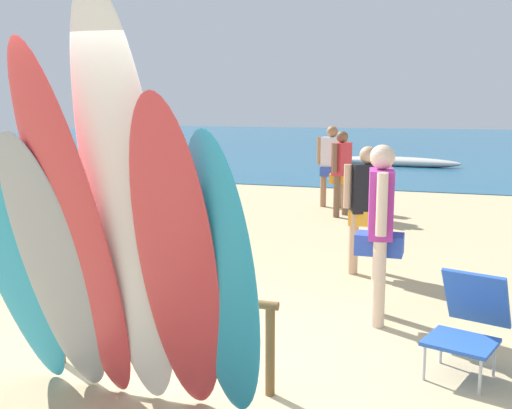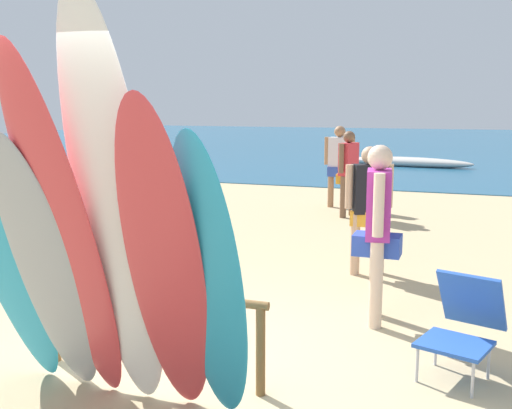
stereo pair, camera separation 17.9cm
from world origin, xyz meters
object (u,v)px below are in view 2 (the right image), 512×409
(surfboard_grey_1, at_px, (46,270))
(surfboard_teal_5, at_px, (210,283))
(beachgoer_midbeach, at_px, (378,222))
(surfboard_rack, at_px, (150,313))
(surfboard_white_3, at_px, (115,216))
(beachgoer_near_rack, at_px, (369,201))
(surfboard_red_2, at_px, (66,238))
(beach_chair_red, at_px, (464,321))
(beachgoer_photographing, at_px, (339,161))
(distant_boat, at_px, (407,162))
(beachgoer_strolling, at_px, (348,168))
(surfboard_red_4, at_px, (165,267))

(surfboard_grey_1, distance_m, surfboard_teal_5, 1.19)
(beachgoer_midbeach, bearing_deg, surfboard_rack, 133.07)
(surfboard_grey_1, distance_m, beachgoer_midbeach, 3.08)
(surfboard_rack, bearing_deg, surfboard_white_3, -77.10)
(beachgoer_near_rack, bearing_deg, surfboard_grey_1, -138.41)
(surfboard_red_2, distance_m, surfboard_teal_5, 0.99)
(surfboard_rack, bearing_deg, surfboard_teal_5, -36.21)
(beachgoer_near_rack, relative_size, beach_chair_red, 1.87)
(beachgoer_near_rack, bearing_deg, beachgoer_photographing, 78.37)
(surfboard_red_2, distance_m, distant_boat, 17.93)
(surfboard_red_2, height_order, surfboard_teal_5, surfboard_red_2)
(beachgoer_near_rack, height_order, beachgoer_photographing, beachgoer_photographing)
(surfboard_red_2, xyz_separation_m, beachgoer_strolling, (0.32, 7.98, -0.31))
(surfboard_red_4, relative_size, surfboard_teal_5, 1.13)
(surfboard_white_3, xyz_separation_m, distant_boat, (0.12, 17.85, -1.24))
(surfboard_grey_1, xyz_separation_m, surfboard_teal_5, (1.19, 0.07, 0.01))
(beachgoer_strolling, bearing_deg, surfboard_teal_5, -155.45)
(surfboard_rack, height_order, surfboard_red_4, surfboard_red_4)
(surfboard_red_2, bearing_deg, beachgoer_photographing, 95.09)
(beachgoer_near_rack, distance_m, beachgoer_strolling, 3.94)
(beach_chair_red, bearing_deg, beachgoer_strolling, 126.68)
(surfboard_red_2, distance_m, beachgoer_photographing, 8.93)
(surfboard_teal_5, xyz_separation_m, beach_chair_red, (1.52, 1.44, -0.57))
(surfboard_rack, height_order, beachgoer_strolling, beachgoer_strolling)
(surfboard_teal_5, bearing_deg, beach_chair_red, 48.05)
(surfboard_teal_5, relative_size, beachgoer_photographing, 1.21)
(surfboard_rack, distance_m, distant_boat, 17.19)
(beachgoer_photographing, height_order, beachgoer_strolling, beachgoer_photographing)
(surfboard_rack, bearing_deg, surfboard_red_4, -52.85)
(surfboard_grey_1, bearing_deg, surfboard_white_3, -0.96)
(surfboard_red_4, distance_m, beachgoer_strolling, 7.93)
(surfboard_teal_5, bearing_deg, beachgoer_midbeach, 77.93)
(surfboard_red_2, xyz_separation_m, distant_boat, (0.47, 17.89, -1.09))
(surfboard_grey_1, xyz_separation_m, distant_boat, (0.71, 17.80, -0.82))
(surfboard_teal_5, height_order, beachgoer_photographing, surfboard_teal_5)
(surfboard_rack, relative_size, beach_chair_red, 2.23)
(surfboard_rack, relative_size, distant_boat, 0.43)
(surfboard_red_4, bearing_deg, surfboard_white_3, 178.06)
(distant_boat, bearing_deg, surfboard_white_3, -90.37)
(beachgoer_photographing, relative_size, distant_boat, 0.38)
(surfboard_white_3, distance_m, beachgoer_midbeach, 2.82)
(surfboard_teal_5, distance_m, beachgoer_near_rack, 4.02)
(beachgoer_near_rack, distance_m, beachgoer_photographing, 4.95)
(surfboard_red_4, bearing_deg, distant_boat, 85.74)
(distant_boat, bearing_deg, surfboard_red_2, -91.49)
(surfboard_white_3, relative_size, beachgoer_strolling, 1.78)
(surfboard_grey_1, relative_size, surfboard_red_2, 0.79)
(surfboard_rack, height_order, beachgoer_near_rack, beachgoer_near_rack)
(surfboard_grey_1, height_order, surfboard_white_3, surfboard_white_3)
(beachgoer_strolling, distance_m, distant_boat, 9.94)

